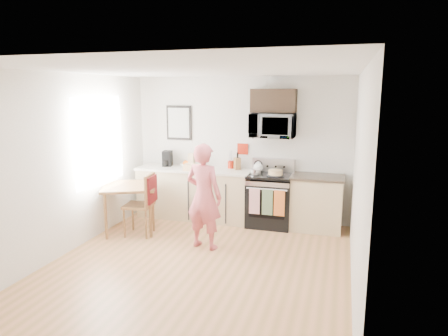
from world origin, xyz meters
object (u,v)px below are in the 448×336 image
(microwave, at_px, (273,125))
(chair, at_px, (147,196))
(cake, at_px, (276,173))
(person, at_px, (204,196))
(dining_table, at_px, (129,191))
(range, at_px, (270,201))

(microwave, relative_size, chair, 0.74)
(chair, relative_size, cake, 3.44)
(microwave, distance_m, person, 1.87)
(chair, bearing_deg, dining_table, 158.03)
(dining_table, distance_m, chair, 0.38)
(cake, bearing_deg, person, -126.27)
(range, xyz_separation_m, dining_table, (-2.20, -0.98, 0.27))
(range, height_order, microwave, microwave)
(dining_table, bearing_deg, microwave, 26.17)
(range, height_order, person, person)
(person, xyz_separation_m, cake, (0.87, 1.19, 0.17))
(person, distance_m, cake, 1.48)
(range, height_order, dining_table, range)
(microwave, bearing_deg, person, -118.70)
(range, relative_size, dining_table, 1.19)
(dining_table, bearing_deg, chair, -13.96)
(range, relative_size, chair, 1.13)
(microwave, xyz_separation_m, dining_table, (-2.20, -1.08, -1.05))
(dining_table, height_order, cake, cake)
(range, bearing_deg, chair, -149.82)
(range, distance_m, person, 1.55)
(person, xyz_separation_m, chair, (-1.07, 0.23, -0.14))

